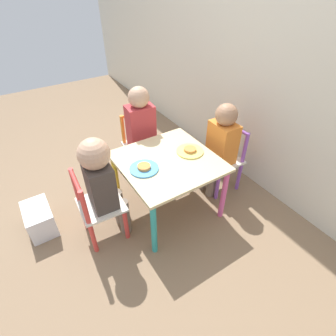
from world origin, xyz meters
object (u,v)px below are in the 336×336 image
Objects in this scene: kids_table at (168,167)px; chair_orange at (140,146)px; child_back at (220,143)px; storage_bin at (40,219)px; chair_red at (98,208)px; child_front at (102,180)px; plate_back at (190,151)px; plate_front at (144,168)px; child_left at (142,128)px; chair_purple at (224,160)px.

chair_orange is (-0.49, 0.05, -0.12)m from kids_table.
chair_orange is 0.66m from child_back.
child_back reaches higher than storage_bin.
child_front is (0.00, 0.06, 0.19)m from chair_red.
storage_bin is at bearing 54.27° from chair_red.
chair_orange reaches higher than plate_back.
child_front is 0.26m from plate_front.
child_left reaches higher than kids_table.
chair_orange is 0.72× the size of child_back.
chair_orange is 2.81× the size of plate_back.
storage_bin is (-0.29, -0.83, -0.28)m from kids_table.
chair_red is 0.71m from chair_orange.
child_back is at bearing -89.45° from child_front.
kids_table is 1.19× the size of chair_purple.
child_back is (0.51, 0.39, 0.17)m from chair_orange.
kids_table is 0.80× the size of child_left.
child_front is at bearing -90.52° from chair_purple.
chair_red is 0.71× the size of child_front.
child_front is (-0.02, -0.43, 0.07)m from kids_table.
child_left reaches higher than chair_purple.
storage_bin is (-0.31, -1.32, -0.16)m from chair_purple.
child_left reaches higher than child_back.
chair_red is 0.20m from child_front.
storage_bin is (0.20, -0.87, -0.16)m from chair_orange.
chair_red reaches higher than kids_table.
child_front is at bearing -95.13° from plate_front.
chair_orange is at bearing -140.70° from child_back.
child_left is at bearing 99.20° from storage_bin.
child_back is at bearing -89.48° from chair_red.
plate_back is 0.70× the size of storage_bin.
plate_back reaches higher than storage_bin.
kids_table is 2.35× the size of storage_bin.
child_left is at bearing -46.12° from child_front.
plate_front is 1.00× the size of plate_back.
plate_back is (0.43, 0.13, -0.01)m from child_left.
plate_front is (0.49, -0.22, 0.19)m from chair_orange.
plate_back is (0.00, 0.17, 0.07)m from kids_table.
chair_orange is 0.70m from child_front.
kids_table is 0.44m from child_front.
plate_back is (-0.02, -0.32, 0.19)m from chair_purple.
chair_orange is 0.91m from storage_bin.
plate_front is (-0.01, -0.61, 0.02)m from child_back.
child_front is at bearing -133.90° from child_left.
child_left is (-0.45, -0.39, 0.03)m from child_back.
storage_bin is at bearing -101.24° from chair_purple.
chair_orange reaches higher than kids_table.
chair_orange is at bearing 102.94° from storage_bin.
chair_red is at bearing -92.27° from plate_back.
storage_bin is (-0.27, -0.33, -0.16)m from chair_red.
child_front is 1.01× the size of child_back.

